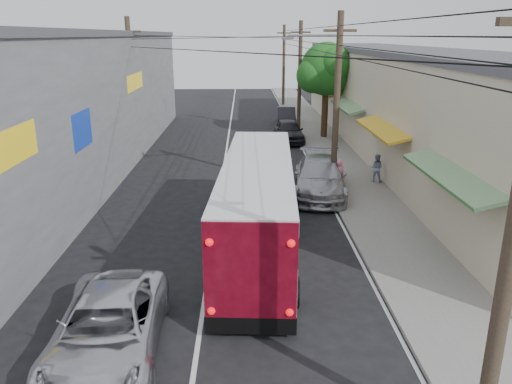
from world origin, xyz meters
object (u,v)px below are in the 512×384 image
(jeepney, at_px, (108,328))
(parked_car_far, at_px, (286,116))
(coach_bus, at_px, (258,205))
(pedestrian_near, at_px, (339,177))
(parked_car_mid, at_px, (289,131))
(pedestrian_far, at_px, (376,168))
(parked_suv, at_px, (320,177))

(jeepney, bearing_deg, parked_car_far, 75.01)
(coach_bus, relative_size, pedestrian_near, 6.70)
(parked_car_far, bearing_deg, parked_car_mid, -89.95)
(parked_car_far, distance_m, pedestrian_far, 17.50)
(coach_bus, distance_m, parked_car_far, 25.11)
(pedestrian_far, bearing_deg, coach_bus, 74.01)
(pedestrian_near, bearing_deg, parked_car_mid, -60.20)
(jeepney, bearing_deg, pedestrian_near, 54.74)
(parked_suv, height_order, parked_car_mid, parked_suv)
(coach_bus, relative_size, parked_car_mid, 2.44)
(jeepney, relative_size, pedestrian_near, 3.15)
(pedestrian_near, bearing_deg, parked_suv, 1.08)
(parked_suv, xyz_separation_m, parked_car_far, (0.00, 18.82, -0.14))
(pedestrian_far, bearing_deg, pedestrian_near, 63.25)
(parked_suv, bearing_deg, parked_car_far, 97.43)
(parked_suv, relative_size, parked_car_mid, 1.28)
(parked_suv, xyz_separation_m, parked_car_mid, (-0.39, 11.83, -0.07))
(parked_car_mid, height_order, pedestrian_far, same)
(parked_car_mid, xyz_separation_m, pedestrian_far, (3.39, -10.25, 0.06))
(coach_bus, distance_m, pedestrian_near, 6.94)
(jeepney, relative_size, parked_car_far, 1.22)
(parked_car_mid, relative_size, parked_car_far, 1.06)
(parked_suv, relative_size, pedestrian_near, 3.52)
(jeepney, xyz_separation_m, pedestrian_near, (7.37, 11.66, 0.22))
(jeepney, bearing_deg, parked_car_mid, 72.50)
(coach_bus, height_order, parked_car_mid, coach_bus)
(jeepney, relative_size, pedestrian_far, 3.67)
(jeepney, xyz_separation_m, parked_car_mid, (6.19, 23.83, 0.05))
(pedestrian_far, bearing_deg, jeepney, 76.97)
(parked_car_far, height_order, pedestrian_far, pedestrian_far)
(parked_car_mid, relative_size, pedestrian_near, 2.74)
(coach_bus, height_order, pedestrian_near, coach_bus)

